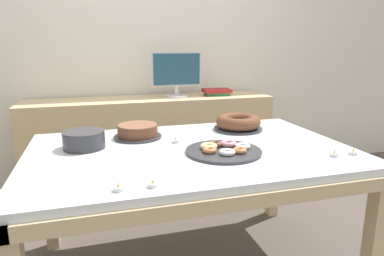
{
  "coord_description": "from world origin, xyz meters",
  "views": [
    {
      "loc": [
        -0.46,
        -1.61,
        1.23
      ],
      "look_at": [
        0.06,
        0.18,
        0.78
      ],
      "focal_mm": 32.0,
      "sensor_mm": 36.0,
      "label": 1
    }
  ],
  "objects_px": {
    "computer_monitor": "(177,75)",
    "cake_chocolate_round": "(138,131)",
    "pastry_platter": "(224,150)",
    "tealight_centre": "(353,152)",
    "tealight_right_edge": "(176,141)",
    "tealight_near_cakes": "(119,188)",
    "tealight_near_front": "(153,184)",
    "book_stack": "(217,92)",
    "tealight_left_edge": "(334,154)",
    "plate_stack": "(84,140)",
    "cake_golden_bundt": "(238,123)"
  },
  "relations": [
    {
      "from": "computer_monitor",
      "to": "tealight_near_front",
      "type": "xyz_separation_m",
      "value": [
        -0.5,
        -1.66,
        -0.26
      ]
    },
    {
      "from": "tealight_right_edge",
      "to": "tealight_near_cakes",
      "type": "xyz_separation_m",
      "value": [
        -0.35,
        -0.55,
        0.0
      ]
    },
    {
      "from": "pastry_platter",
      "to": "tealight_right_edge",
      "type": "xyz_separation_m",
      "value": [
        -0.18,
        0.23,
        -0.0
      ]
    },
    {
      "from": "tealight_near_cakes",
      "to": "tealight_right_edge",
      "type": "bearing_deg",
      "value": 57.89
    },
    {
      "from": "computer_monitor",
      "to": "cake_golden_bundt",
      "type": "bearing_deg",
      "value": -80.06
    },
    {
      "from": "plate_stack",
      "to": "book_stack",
      "type": "bearing_deg",
      "value": 44.1
    },
    {
      "from": "tealight_right_edge",
      "to": "tealight_near_cakes",
      "type": "relative_size",
      "value": 1.0
    },
    {
      "from": "computer_monitor",
      "to": "cake_chocolate_round",
      "type": "height_order",
      "value": "computer_monitor"
    },
    {
      "from": "cake_golden_bundt",
      "to": "plate_stack",
      "type": "relative_size",
      "value": 1.43
    },
    {
      "from": "cake_golden_bundt",
      "to": "cake_chocolate_round",
      "type": "bearing_deg",
      "value": -178.2
    },
    {
      "from": "computer_monitor",
      "to": "tealight_centre",
      "type": "relative_size",
      "value": 10.6
    },
    {
      "from": "plate_stack",
      "to": "tealight_near_front",
      "type": "bearing_deg",
      "value": -66.76
    },
    {
      "from": "tealight_right_edge",
      "to": "tealight_near_cakes",
      "type": "height_order",
      "value": "same"
    },
    {
      "from": "tealight_left_edge",
      "to": "book_stack",
      "type": "bearing_deg",
      "value": 90.85
    },
    {
      "from": "computer_monitor",
      "to": "pastry_platter",
      "type": "distance_m",
      "value": 1.37
    },
    {
      "from": "pastry_platter",
      "to": "tealight_centre",
      "type": "height_order",
      "value": "pastry_platter"
    },
    {
      "from": "book_stack",
      "to": "computer_monitor",
      "type": "bearing_deg",
      "value": -179.78
    },
    {
      "from": "pastry_platter",
      "to": "plate_stack",
      "type": "height_order",
      "value": "plate_stack"
    },
    {
      "from": "book_stack",
      "to": "tealight_centre",
      "type": "xyz_separation_m",
      "value": [
        0.13,
        -1.55,
        -0.1
      ]
    },
    {
      "from": "cake_golden_bundt",
      "to": "tealight_right_edge",
      "type": "xyz_separation_m",
      "value": [
        -0.44,
        -0.18,
        -0.03
      ]
    },
    {
      "from": "plate_stack",
      "to": "tealight_left_edge",
      "type": "distance_m",
      "value": 1.23
    },
    {
      "from": "cake_golden_bundt",
      "to": "pastry_platter",
      "type": "relative_size",
      "value": 0.81
    },
    {
      "from": "tealight_centre",
      "to": "tealight_left_edge",
      "type": "bearing_deg",
      "value": -179.81
    },
    {
      "from": "cake_golden_bundt",
      "to": "pastry_platter",
      "type": "height_order",
      "value": "cake_golden_bundt"
    },
    {
      "from": "tealight_near_front",
      "to": "computer_monitor",
      "type": "bearing_deg",
      "value": 73.32
    },
    {
      "from": "tealight_near_front",
      "to": "book_stack",
      "type": "bearing_deg",
      "value": 62.62
    },
    {
      "from": "tealight_near_front",
      "to": "tealight_centre",
      "type": "xyz_separation_m",
      "value": [
        0.99,
        0.12,
        0.0
      ]
    },
    {
      "from": "cake_golden_bundt",
      "to": "tealight_near_front",
      "type": "distance_m",
      "value": 0.99
    },
    {
      "from": "tealight_centre",
      "to": "tealight_near_front",
      "type": "bearing_deg",
      "value": -173.28
    },
    {
      "from": "tealight_right_edge",
      "to": "tealight_centre",
      "type": "bearing_deg",
      "value": -29.35
    },
    {
      "from": "tealight_right_edge",
      "to": "computer_monitor",
      "type": "bearing_deg",
      "value": 75.98
    },
    {
      "from": "cake_chocolate_round",
      "to": "tealight_centre",
      "type": "bearing_deg",
      "value": -31.95
    },
    {
      "from": "book_stack",
      "to": "cake_chocolate_round",
      "type": "xyz_separation_m",
      "value": [
        -0.83,
        -0.95,
        -0.07
      ]
    },
    {
      "from": "computer_monitor",
      "to": "plate_stack",
      "type": "relative_size",
      "value": 2.02
    },
    {
      "from": "computer_monitor",
      "to": "book_stack",
      "type": "distance_m",
      "value": 0.4
    },
    {
      "from": "tealight_centre",
      "to": "tealight_left_edge",
      "type": "relative_size",
      "value": 1.0
    },
    {
      "from": "tealight_near_front",
      "to": "tealight_right_edge",
      "type": "distance_m",
      "value": 0.59
    },
    {
      "from": "pastry_platter",
      "to": "tealight_centre",
      "type": "relative_size",
      "value": 9.32
    },
    {
      "from": "book_stack",
      "to": "pastry_platter",
      "type": "relative_size",
      "value": 0.66
    },
    {
      "from": "tealight_centre",
      "to": "tealight_left_edge",
      "type": "distance_m",
      "value": 0.11
    },
    {
      "from": "cake_chocolate_round",
      "to": "cake_golden_bundt",
      "type": "distance_m",
      "value": 0.62
    },
    {
      "from": "cake_chocolate_round",
      "to": "cake_golden_bundt",
      "type": "relative_size",
      "value": 0.89
    },
    {
      "from": "tealight_centre",
      "to": "tealight_near_cakes",
      "type": "bearing_deg",
      "value": -174.04
    },
    {
      "from": "tealight_near_front",
      "to": "tealight_near_cakes",
      "type": "height_order",
      "value": "same"
    },
    {
      "from": "pastry_platter",
      "to": "cake_golden_bundt",
      "type": "bearing_deg",
      "value": 58.13
    },
    {
      "from": "tealight_near_cakes",
      "to": "cake_golden_bundt",
      "type": "bearing_deg",
      "value": 42.93
    },
    {
      "from": "book_stack",
      "to": "plate_stack",
      "type": "relative_size",
      "value": 1.17
    },
    {
      "from": "cake_golden_bundt",
      "to": "book_stack",
      "type": "bearing_deg",
      "value": 77.86
    },
    {
      "from": "book_stack",
      "to": "plate_stack",
      "type": "bearing_deg",
      "value": -135.9
    },
    {
      "from": "computer_monitor",
      "to": "plate_stack",
      "type": "height_order",
      "value": "computer_monitor"
    }
  ]
}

